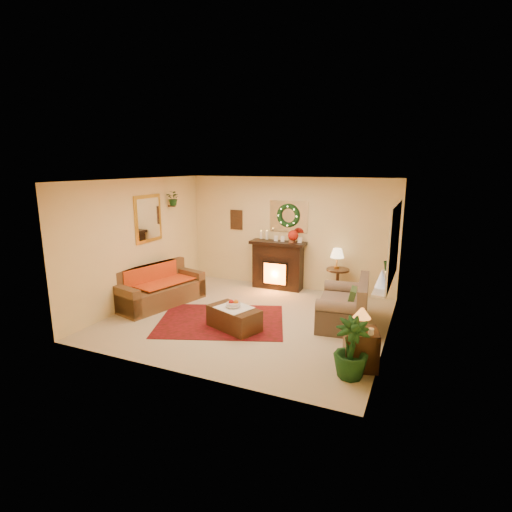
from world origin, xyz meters
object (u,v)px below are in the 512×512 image
at_px(fireplace, 278,266).
at_px(coffee_table, 234,318).
at_px(loveseat, 343,301).
at_px(side_table_round, 337,283).
at_px(sofa, 160,284).
at_px(end_table_square, 361,349).

relative_size(fireplace, coffee_table, 1.23).
distance_m(fireplace, loveseat, 2.41).
xyz_separation_m(loveseat, side_table_round, (-0.42, 1.40, -0.09)).
bearing_deg(side_table_round, sofa, -149.72).
bearing_deg(coffee_table, end_table_square, 8.61).
xyz_separation_m(fireplace, loveseat, (1.86, -1.53, -0.13)).
distance_m(fireplace, side_table_round, 1.47).
relative_size(fireplace, loveseat, 0.80).
bearing_deg(fireplace, side_table_round, -5.91).
bearing_deg(sofa, fireplace, 62.41).
distance_m(sofa, fireplace, 2.77).
relative_size(fireplace, end_table_square, 2.03).
relative_size(loveseat, end_table_square, 2.55).
bearing_deg(end_table_square, sofa, 166.37).
height_order(side_table_round, coffee_table, side_table_round).
bearing_deg(loveseat, fireplace, 133.83).
distance_m(fireplace, coffee_table, 2.62).
height_order(fireplace, loveseat, fireplace).
bearing_deg(fireplace, coffee_table, -87.84).
distance_m(side_table_round, coffee_table, 2.79).
distance_m(loveseat, side_table_round, 1.47).
xyz_separation_m(sofa, fireplace, (1.86, 2.05, 0.12)).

